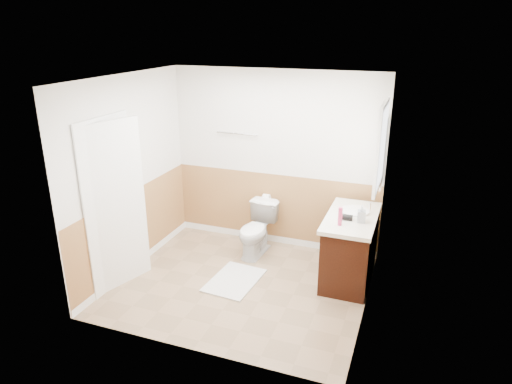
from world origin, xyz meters
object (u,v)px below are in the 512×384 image
at_px(toilet, 256,230).
at_px(lotion_bottle, 340,216).
at_px(vanity_cabinet, 350,249).
at_px(bath_mat, 234,280).
at_px(soap_dispenser, 362,214).

bearing_deg(toilet, lotion_bottle, -19.30).
relative_size(toilet, vanity_cabinet, 0.65).
relative_size(bath_mat, soap_dispenser, 3.82).
bearing_deg(bath_mat, toilet, 90.00).
xyz_separation_m(lotion_bottle, soap_dispenser, (0.22, 0.18, -0.01)).
xyz_separation_m(toilet, lotion_bottle, (1.23, -0.54, 0.60)).
distance_m(toilet, lotion_bottle, 1.47).
bearing_deg(vanity_cabinet, toilet, 170.62).
bearing_deg(bath_mat, soap_dispenser, 16.97).
xyz_separation_m(toilet, vanity_cabinet, (1.33, -0.22, 0.04)).
bearing_deg(soap_dispenser, bath_mat, -163.03).
bearing_deg(toilet, vanity_cabinet, -4.85).
relative_size(vanity_cabinet, soap_dispenser, 5.25).
height_order(vanity_cabinet, lotion_bottle, lotion_bottle).
relative_size(toilet, lotion_bottle, 3.27).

